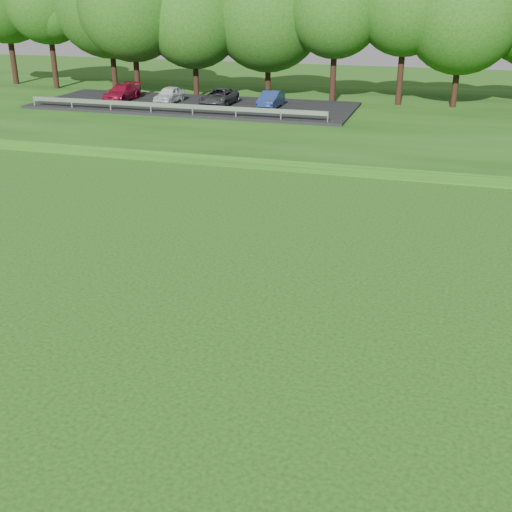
# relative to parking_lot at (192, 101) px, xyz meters

# --- Properties ---
(parking_lot) EXTENTS (24.00, 9.00, 1.38)m
(parking_lot) POSITION_rel_parking_lot_xyz_m (0.00, 0.00, 0.00)
(parking_lot) COLOR black
(parking_lot) RESTS_ON berm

